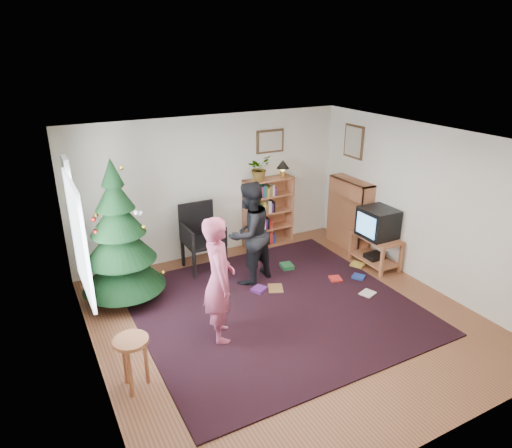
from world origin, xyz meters
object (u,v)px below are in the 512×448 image
picture_back (270,141)px  crt_tv (378,223)px  bookshelf_right (350,213)px  potted_plant (259,168)px  table_lamp (283,165)px  stool (132,350)px  person_standing (219,280)px  tv_stand (375,248)px  armchair (200,233)px  bookshelf_back (268,211)px  christmas_tree (120,245)px  person_by_chair (249,234)px  picture_right (354,142)px

picture_back → crt_tv: 2.39m
picture_back → crt_tv: bearing=-59.4°
bookshelf_right → potted_plant: (-1.49, 0.79, 0.86)m
table_lamp → potted_plant: bearing=180.0°
bookshelf_right → crt_tv: bearing=172.1°
stool → crt_tv: bearing=13.6°
stool → person_standing: 1.35m
tv_stand → armchair: bearing=152.2°
bookshelf_back → stool: (-3.25, -2.74, -0.17)m
bookshelf_right → table_lamp: size_ratio=4.14×
bookshelf_back → potted_plant: 0.88m
armchair → crt_tv: bearing=-28.0°
christmas_tree → person_by_chair: size_ratio=1.31×
picture_back → stool: size_ratio=0.86×
crt_tv → person_by_chair: person_by_chair is taller
christmas_tree → potted_plant: size_ratio=4.89×
armchair → potted_plant: 1.59m
person_standing → christmas_tree: bearing=45.0°
bookshelf_right → tv_stand: (-0.12, -0.88, -0.34)m
picture_back → person_standing: (-2.12, -2.45, -1.11)m
person_standing → potted_plant: bearing=-23.6°
bookshelf_right → potted_plant: 1.89m
crt_tv → stool: bearing=-166.4°
armchair → person_by_chair: size_ratio=0.67×
christmas_tree → tv_stand: 4.21m
picture_right → bookshelf_back: bearing=157.5°
bookshelf_right → armchair: (-2.77, 0.51, -0.06)m
picture_right → bookshelf_right: picture_right is taller
person_standing → person_by_chair: 1.55m
bookshelf_back → potted_plant: size_ratio=2.91×
picture_back → armchair: 2.11m
potted_plant → table_lamp: 0.50m
christmas_tree → person_standing: 1.75m
picture_right → person_standing: 4.01m
crt_tv → person_standing: bearing=-168.6°
bookshelf_right → tv_stand: bearing=172.2°
bookshelf_right → bookshelf_back: bearing=58.6°
potted_plant → picture_back: bearing=24.0°
christmas_tree → tv_stand: christmas_tree is taller
bookshelf_back → crt_tv: bookshelf_back is taller
armchair → person_by_chair: person_by_chair is taller
picture_right → bookshelf_back: picture_right is taller
tv_stand → bookshelf_right: bearing=82.2°
person_standing → bookshelf_back: bearing=-26.5°
potted_plant → stool: bearing=-138.0°
bookshelf_back → person_standing: bearing=-131.1°
tv_stand → person_standing: bearing=-168.6°
crt_tv → person_standing: (-3.19, -0.64, 0.04)m
person_standing → table_lamp: size_ratio=5.36×
table_lamp → crt_tv: bearing=-62.5°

